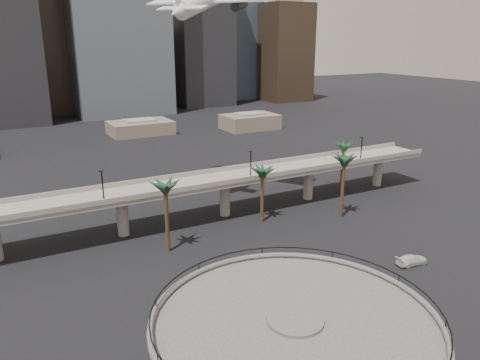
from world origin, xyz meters
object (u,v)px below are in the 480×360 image
car_a (286,308)px  car_c (412,260)px  overpass (176,190)px  car_b (299,299)px

car_a → car_c: size_ratio=0.70×
overpass → car_a: bearing=-87.7°
car_c → car_a: bearing=99.7°
overpass → car_b: (4.24, -36.50, -6.51)m
overpass → car_c: overpass is taller
overpass → car_a: 37.81m
car_c → overpass: bearing=44.5°
overpass → car_b: 37.32m
car_b → car_c: same height
overpass → car_b: bearing=-83.4°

